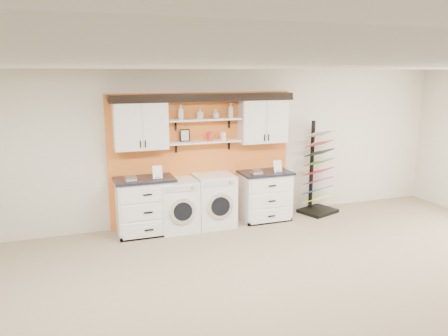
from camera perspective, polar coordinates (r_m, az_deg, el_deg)
name	(u,v)px	position (r m, az deg, el deg)	size (l,w,h in m)	color
ceiling	(323,66)	(4.24, 12.86, 12.84)	(10.00, 10.00, 0.00)	white
wall_back	(202,147)	(8.03, -2.95, 2.73)	(10.00, 10.00, 0.00)	beige
accent_panel	(202,158)	(8.03, -2.87, 1.28)	(3.40, 0.07, 2.40)	orange
upper_cabinet_left	(140,125)	(7.52, -10.86, 5.56)	(0.90, 0.35, 0.84)	white
upper_cabinet_right	(263,120)	(8.17, 5.09, 6.26)	(0.90, 0.35, 0.84)	white
shelf_lower	(205,142)	(7.82, -2.54, 3.44)	(1.32, 0.28, 0.03)	white
shelf_upper	(204,119)	(7.77, -2.57, 6.35)	(1.32, 0.28, 0.03)	white
crown_molding	(204,97)	(7.75, -2.63, 9.29)	(3.30, 0.41, 0.13)	black
picture_frame	(185,135)	(7.76, -5.14, 4.26)	(0.18, 0.02, 0.22)	black
canister_red	(210,136)	(7.84, -1.85, 4.16)	(0.11, 0.11, 0.16)	red
canister_cream	(223,136)	(7.92, -0.12, 4.18)	(0.10, 0.10, 0.14)	silver
base_cabinet_left	(145,206)	(7.66, -10.26, -4.91)	(1.01, 0.66, 0.99)	white
base_cabinet_right	(265,196)	(8.30, 5.35, -3.60)	(0.95, 0.66, 0.93)	white
washer	(178,205)	(7.77, -6.01, -4.84)	(0.65, 0.71, 0.90)	white
dryer	(214,200)	(7.94, -1.27, -4.24)	(0.68, 0.71, 0.95)	white
sample_rack	(318,185)	(8.84, 12.13, -2.18)	(0.81, 0.75, 1.83)	black
soap_bottle_a	(181,112)	(7.64, -5.68, 7.28)	(0.10, 0.10, 0.26)	silver
soap_bottle_b	(200,114)	(7.74, -3.12, 7.11)	(0.08, 0.08, 0.18)	silver
soap_bottle_c	(216,114)	(7.83, -1.07, 7.09)	(0.12, 0.12, 0.16)	silver
soap_bottle_d	(231,110)	(7.91, 0.86, 7.53)	(0.10, 0.10, 0.26)	silver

